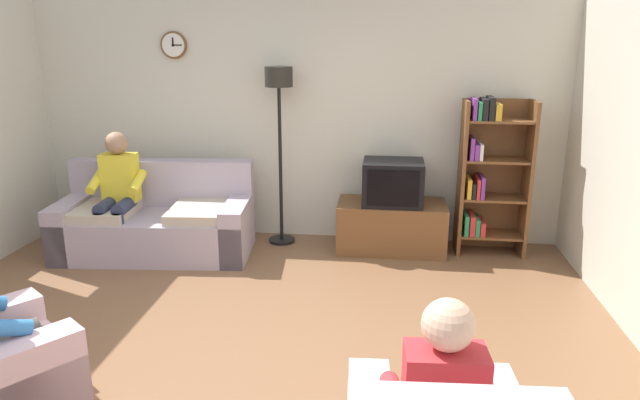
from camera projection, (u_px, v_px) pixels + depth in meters
The scene contains 9 objects.
ground_plane at pixel (235, 360), 3.88m from camera, with size 12.00×12.00×0.00m, color brown.
back_wall_assembly at pixel (295, 113), 6.04m from camera, with size 6.20×0.17×2.70m.
couch at pixel (156, 223), 5.75m from camera, with size 1.97×1.04×0.90m.
tv_stand at pixel (391, 226), 5.84m from camera, with size 1.10×0.56×0.51m.
tv at pixel (393, 182), 5.68m from camera, with size 0.60×0.49×0.44m.
bookshelf at pixel (489, 174), 5.64m from camera, with size 0.68×0.36×1.58m.
floor_lamp at pixel (279, 107), 5.73m from camera, with size 0.28×0.28×1.85m.
person_on_couch at pixel (117, 188), 5.58m from camera, with size 0.54×0.56×1.24m.
person_in_right_armchair at pixel (439, 398), 2.48m from camera, with size 0.53×0.55×1.12m.
Camera 1 is at (0.99, -3.33, 2.13)m, focal length 31.79 mm.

